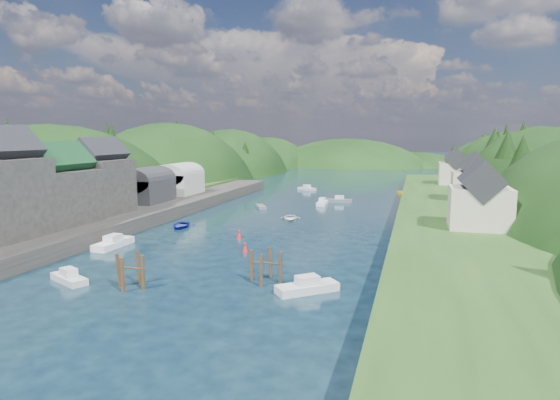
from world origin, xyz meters
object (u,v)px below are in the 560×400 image
(piling_cluster_near, at_px, (131,274))
(piling_cluster_far, at_px, (266,269))
(channel_buoy_near, at_px, (245,248))
(channel_buoy_far, at_px, (239,234))

(piling_cluster_near, relative_size, piling_cluster_far, 1.03)
(piling_cluster_far, height_order, channel_buoy_near, piling_cluster_far)
(piling_cluster_near, height_order, piling_cluster_far, piling_cluster_near)
(piling_cluster_near, relative_size, channel_buoy_near, 3.36)
(piling_cluster_far, xyz_separation_m, channel_buoy_far, (-9.18, 16.73, -0.75))
(piling_cluster_near, bearing_deg, piling_cluster_far, 24.78)
(piling_cluster_near, distance_m, piling_cluster_far, 12.25)
(piling_cluster_near, distance_m, channel_buoy_far, 21.97)
(piling_cluster_near, height_order, channel_buoy_near, piling_cluster_near)
(piling_cluster_near, height_order, channel_buoy_far, piling_cluster_near)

